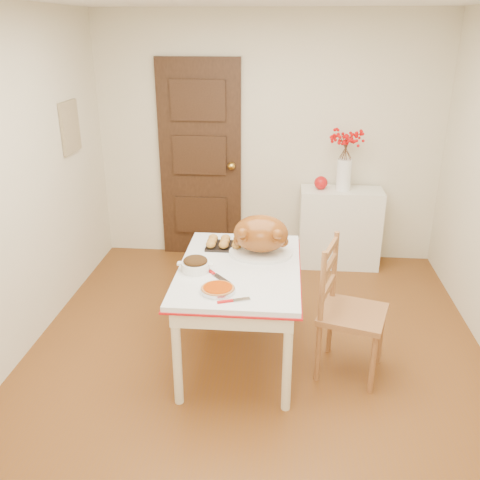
# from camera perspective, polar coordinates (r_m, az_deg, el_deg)

# --- Properties ---
(floor) EXTENTS (3.50, 4.00, 0.00)m
(floor) POSITION_cam_1_polar(r_m,az_deg,el_deg) (4.04, 1.61, -12.81)
(floor) COLOR brown
(floor) RESTS_ON ground
(wall_back) EXTENTS (3.50, 0.00, 2.50)m
(wall_back) POSITION_cam_1_polar(r_m,az_deg,el_deg) (5.41, 3.09, 10.79)
(wall_back) COLOR beige
(wall_back) RESTS_ON ground
(wall_front) EXTENTS (3.50, 0.00, 2.50)m
(wall_front) POSITION_cam_1_polar(r_m,az_deg,el_deg) (1.69, -2.34, -16.76)
(wall_front) COLOR beige
(wall_front) RESTS_ON ground
(wall_left) EXTENTS (0.00, 4.00, 2.50)m
(wall_left) POSITION_cam_1_polar(r_m,az_deg,el_deg) (3.97, -24.35, 4.63)
(wall_left) COLOR beige
(wall_left) RESTS_ON ground
(door_back) EXTENTS (0.85, 0.06, 2.06)m
(door_back) POSITION_cam_1_polar(r_m,az_deg,el_deg) (5.50, -4.36, 8.59)
(door_back) COLOR #382012
(door_back) RESTS_ON ground
(photo_board) EXTENTS (0.03, 0.35, 0.45)m
(photo_board) POSITION_cam_1_polar(r_m,az_deg,el_deg) (4.96, -18.07, 11.65)
(photo_board) COLOR #C6B97D
(photo_board) RESTS_ON ground
(sideboard) EXTENTS (0.81, 0.36, 0.81)m
(sideboard) POSITION_cam_1_polar(r_m,az_deg,el_deg) (5.46, 10.81, 1.31)
(sideboard) COLOR silver
(sideboard) RESTS_ON floor
(kitchen_table) EXTENTS (0.87, 1.26, 0.76)m
(kitchen_table) POSITION_cam_1_polar(r_m,az_deg,el_deg) (3.85, -0.07, -7.99)
(kitchen_table) COLOR silver
(kitchen_table) RESTS_ON floor
(chair_oak) EXTENTS (0.54, 0.54, 0.99)m
(chair_oak) POSITION_cam_1_polar(r_m,az_deg,el_deg) (3.73, 12.26, -7.60)
(chair_oak) COLOR brown
(chair_oak) RESTS_ON floor
(berry_vase) EXTENTS (0.33, 0.33, 0.64)m
(berry_vase) POSITION_cam_1_polar(r_m,az_deg,el_deg) (5.25, 11.41, 8.74)
(berry_vase) COLOR white
(berry_vase) RESTS_ON sideboard
(apple) EXTENTS (0.13, 0.13, 0.13)m
(apple) POSITION_cam_1_polar(r_m,az_deg,el_deg) (5.30, 8.83, 6.19)
(apple) COLOR #B70F10
(apple) RESTS_ON sideboard
(turkey_platter) EXTENTS (0.54, 0.47, 0.30)m
(turkey_platter) POSITION_cam_1_polar(r_m,az_deg,el_deg) (3.82, 2.29, 0.46)
(turkey_platter) COLOR #893E11
(turkey_platter) RESTS_ON kitchen_table
(pumpkin_pie) EXTENTS (0.29, 0.29, 0.05)m
(pumpkin_pie) POSITION_cam_1_polar(r_m,az_deg,el_deg) (3.33, -2.43, -5.34)
(pumpkin_pie) COLOR #A23000
(pumpkin_pie) RESTS_ON kitchen_table
(stuffing_dish) EXTENTS (0.26, 0.20, 0.10)m
(stuffing_dish) POSITION_cam_1_polar(r_m,az_deg,el_deg) (3.61, -4.89, -2.64)
(stuffing_dish) COLOR #472A0E
(stuffing_dish) RESTS_ON kitchen_table
(rolls_tray) EXTENTS (0.28, 0.22, 0.07)m
(rolls_tray) POSITION_cam_1_polar(r_m,az_deg,el_deg) (3.99, -1.68, -0.28)
(rolls_tray) COLOR #A97A39
(rolls_tray) RESTS_ON kitchen_table
(pie_server) EXTENTS (0.22, 0.13, 0.01)m
(pie_server) POSITION_cam_1_polar(r_m,az_deg,el_deg) (3.23, -0.70, -6.60)
(pie_server) COLOR silver
(pie_server) RESTS_ON kitchen_table
(carving_knife) EXTENTS (0.23, 0.25, 0.01)m
(carving_knife) POSITION_cam_1_polar(r_m,az_deg,el_deg) (3.53, -2.51, -3.93)
(carving_knife) COLOR silver
(carving_knife) RESTS_ON kitchen_table
(drinking_glass) EXTENTS (0.08, 0.08, 0.11)m
(drinking_glass) POSITION_cam_1_polar(r_m,az_deg,el_deg) (4.11, 1.39, 0.71)
(drinking_glass) COLOR white
(drinking_glass) RESTS_ON kitchen_table
(shaker_pair) EXTENTS (0.09, 0.06, 0.09)m
(shaker_pair) POSITION_cam_1_polar(r_m,az_deg,el_deg) (4.04, 4.07, 0.10)
(shaker_pair) COLOR white
(shaker_pair) RESTS_ON kitchen_table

